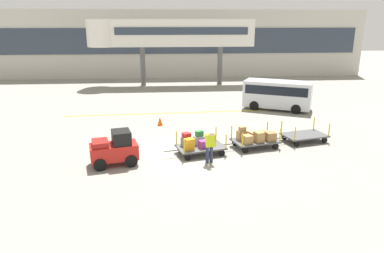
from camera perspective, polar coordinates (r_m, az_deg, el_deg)
name	(u,v)px	position (r m, az deg, el deg)	size (l,w,h in m)	color
ground_plane	(187,156)	(17.37, -0.74, -4.72)	(120.00, 120.00, 0.00)	gray
apron_lead_line	(172,113)	(25.38, -3.24, 2.18)	(15.02, 0.20, 0.01)	yellow
terminal_building	(172,44)	(42.22, -3.23, 13.14)	(44.65, 2.51, 7.55)	#BCB7AD
jet_bridge	(164,33)	(36.16, -4.46, 14.69)	(16.30, 3.00, 6.49)	silver
baggage_tug	(115,149)	(16.48, -12.34, -3.53)	(2.30, 1.65, 1.58)	red
baggage_cart_lead	(198,144)	(17.46, 1.05, -2.76)	(3.09, 1.91, 1.10)	#4C4C4F
baggage_cart_middle	(255,138)	(18.60, 10.17, -1.80)	(3.09, 1.91, 1.10)	#4C4C4F
baggage_cart_tail	(304,135)	(20.23, 17.59, -1.36)	(3.09, 1.91, 1.10)	#4C4C4F
baggage_handler	(210,145)	(16.24, 2.92, -3.04)	(0.50, 0.51, 1.56)	#2D334C
shuttle_van	(278,93)	(26.96, 13.58, 5.28)	(5.14, 3.85, 2.10)	silver
safety_cone_near	(160,121)	(22.33, -5.17, 0.84)	(0.36, 0.36, 0.55)	#EA590F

